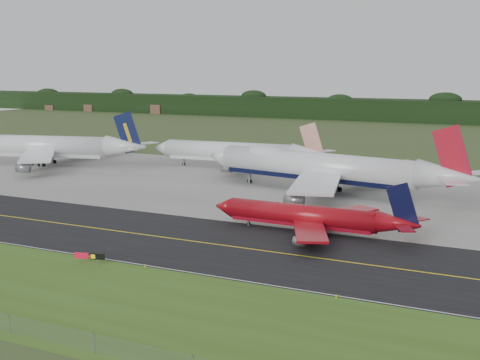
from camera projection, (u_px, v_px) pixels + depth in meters
The scene contains 14 objects.
ground at pixel (187, 234), 120.11m from camera, with size 600.00×600.00×0.00m, color #314721.
grass_verge at pixel (51, 291), 89.31m from camera, with size 400.00×30.00×0.01m, color #3A5A1A.
taxiway at pixel (175, 239), 116.59m from camera, with size 400.00×32.00×0.02m, color black.
apron at pixel (294, 189), 164.98m from camera, with size 400.00×78.00×0.01m, color gray.
taxiway_centreline at pixel (175, 239), 116.59m from camera, with size 400.00×0.40×0.00m, color yellow.
taxiway_edge_line at pixel (121, 261), 102.95m from camera, with size 400.00×0.25×0.00m, color silver.
horizon_treeline at pixel (451, 113), 360.08m from camera, with size 700.00×25.00×12.00m.
jet_ba_747 at pixel (325, 168), 158.54m from camera, with size 71.20×58.28×17.95m.
jet_red_737 at pixel (313, 217), 120.27m from camera, with size 39.31×32.17×10.64m.
jet_navy_gold at pixel (46, 147), 204.34m from camera, with size 64.67×55.19×16.90m.
jet_star_tail at pixel (238, 153), 197.01m from camera, with size 54.92×45.78×14.48m.
taxiway_sign at pixel (89, 256), 101.68m from camera, with size 4.80×1.43×1.64m.
edge_marker_center at pixel (145, 266), 99.70m from camera, with size 0.16×0.16×0.50m, color yellow.
edge_marker_right at pixel (336, 297), 86.40m from camera, with size 0.16×0.16×0.50m, color yellow.
Camera 1 is at (61.31, -99.92, 29.48)m, focal length 50.00 mm.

